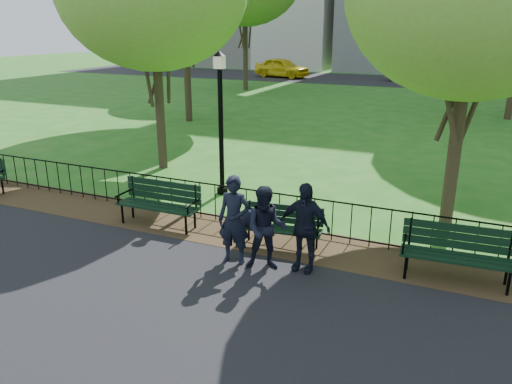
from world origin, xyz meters
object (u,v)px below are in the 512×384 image
at_px(park_bench_left_a, 160,199).
at_px(lamppost, 221,119).
at_px(park_bench_main, 270,221).
at_px(taxi, 282,68).
at_px(park_bench_right_a, 458,248).
at_px(person_right, 304,227).
at_px(person_left, 234,220).
at_px(person_mid, 266,228).
at_px(sedan_silver, 417,72).

relative_size(park_bench_left_a, lamppost, 0.52).
height_order(park_bench_main, taxi, taxi).
relative_size(park_bench_right_a, person_right, 1.16).
distance_m(park_bench_left_a, person_right, 3.79).
xyz_separation_m(park_bench_left_a, person_left, (2.40, -1.04, 0.25)).
bearing_deg(person_mid, person_left, 160.27).
relative_size(park_bench_main, taxi, 0.35).
bearing_deg(sedan_silver, park_bench_main, -155.51).
relative_size(park_bench_left_a, person_mid, 1.22).
bearing_deg(park_bench_left_a, taxi, 105.45).
distance_m(park_bench_right_a, person_right, 2.73).
height_order(park_bench_left_a, person_left, person_left).
height_order(park_bench_main, park_bench_left_a, park_bench_left_a).
xyz_separation_m(park_bench_main, taxi, (-12.49, 32.75, 0.27)).
bearing_deg(person_left, taxi, 104.33).
xyz_separation_m(park_bench_main, sedan_silver, (-1.18, 33.05, 0.27)).
bearing_deg(park_bench_right_a, person_right, -168.00).
relative_size(park_bench_main, person_right, 1.02).
distance_m(park_bench_main, sedan_silver, 33.08).
distance_m(lamppost, sedan_silver, 30.47).
xyz_separation_m(park_bench_main, person_mid, (0.31, -0.95, 0.24)).
relative_size(park_bench_left_a, park_bench_right_a, 0.99).
bearing_deg(lamppost, park_bench_main, -46.56).
relative_size(park_bench_main, person_left, 1.00).
bearing_deg(park_bench_main, park_bench_right_a, -6.53).
bearing_deg(park_bench_left_a, lamppost, 83.59).
relative_size(person_mid, taxi, 0.33).
xyz_separation_m(person_right, taxi, (-13.45, 33.46, -0.01)).
bearing_deg(lamppost, person_right, -44.01).
xyz_separation_m(park_bench_right_a, person_right, (-2.62, -0.74, 0.23)).
relative_size(park_bench_main, lamppost, 0.46).
height_order(park_bench_right_a, person_left, person_left).
bearing_deg(sedan_silver, park_bench_left_a, -160.25).
xyz_separation_m(park_bench_left_a, person_right, (3.70, -0.79, 0.23)).
bearing_deg(park_bench_main, taxi, 103.81).
height_order(lamppost, person_right, lamppost).
bearing_deg(person_right, park_bench_main, 146.21).
xyz_separation_m(park_bench_main, person_right, (0.96, -0.71, 0.29)).
bearing_deg(park_bench_left_a, sedan_silver, 86.14).
height_order(park_bench_main, person_left, person_left).
height_order(lamppost, taxi, lamppost).
distance_m(park_bench_main, taxi, 35.05).
relative_size(park_bench_main, sedan_silver, 0.34).
relative_size(park_bench_left_a, person_right, 1.15).
xyz_separation_m(person_mid, sedan_silver, (-1.49, 34.00, 0.03)).
xyz_separation_m(park_bench_main, lamppost, (-2.50, 2.64, 1.47)).
distance_m(park_bench_main, park_bench_left_a, 2.74).
height_order(park_bench_left_a, lamppost, lamppost).
distance_m(person_right, taxi, 36.06).
bearing_deg(person_left, park_bench_left_a, 151.04).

